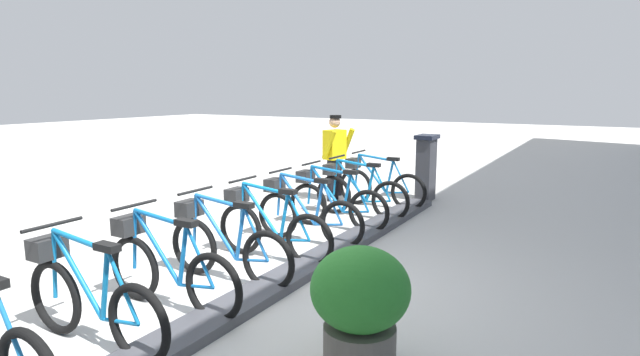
% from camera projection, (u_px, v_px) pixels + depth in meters
% --- Properties ---
extents(ground_plane, '(60.00, 60.00, 0.00)m').
position_uv_depth(ground_plane, '(281.00, 285.00, 5.56)').
color(ground_plane, silver).
extents(dock_rail_base, '(0.44, 9.31, 0.10)m').
position_uv_depth(dock_rail_base, '(281.00, 281.00, 5.55)').
color(dock_rail_base, '#47474C').
rests_on(dock_rail_base, ground).
extents(payment_kiosk, '(0.36, 0.52, 1.28)m').
position_uv_depth(payment_kiosk, '(426.00, 166.00, 9.79)').
color(payment_kiosk, '#38383D').
rests_on(payment_kiosk, ground).
extents(bike_docked_0, '(1.72, 0.54, 1.02)m').
position_uv_depth(bike_docked_0, '(378.00, 184.00, 9.25)').
color(bike_docked_0, black).
rests_on(bike_docked_0, ground).
extents(bike_docked_1, '(1.72, 0.54, 1.02)m').
position_uv_depth(bike_docked_1, '(357.00, 192.00, 8.53)').
color(bike_docked_1, black).
rests_on(bike_docked_1, ground).
extents(bike_docked_2, '(1.72, 0.54, 1.02)m').
position_uv_depth(bike_docked_2, '(333.00, 201.00, 7.80)').
color(bike_docked_2, black).
rests_on(bike_docked_2, ground).
extents(bike_docked_3, '(1.72, 0.54, 1.02)m').
position_uv_depth(bike_docked_3, '(304.00, 213.00, 7.08)').
color(bike_docked_3, black).
rests_on(bike_docked_3, ground).
extents(bike_docked_4, '(1.72, 0.54, 1.02)m').
position_uv_depth(bike_docked_4, '(269.00, 227.00, 6.35)').
color(bike_docked_4, black).
rests_on(bike_docked_4, ground).
extents(bike_docked_5, '(1.72, 0.54, 1.02)m').
position_uv_depth(bike_docked_5, '(224.00, 244.00, 5.63)').
color(bike_docked_5, black).
rests_on(bike_docked_5, ground).
extents(bike_docked_6, '(1.72, 0.54, 1.02)m').
position_uv_depth(bike_docked_6, '(166.00, 267.00, 4.90)').
color(bike_docked_6, black).
rests_on(bike_docked_6, ground).
extents(bike_docked_7, '(1.72, 0.54, 1.02)m').
position_uv_depth(bike_docked_7, '(88.00, 298.00, 4.18)').
color(bike_docked_7, black).
rests_on(bike_docked_7, ground).
extents(worker_near_rack, '(0.56, 0.68, 1.66)m').
position_uv_depth(worker_near_rack, '(335.00, 155.00, 9.67)').
color(worker_near_rack, white).
rests_on(worker_near_rack, ground).
extents(planter_bush, '(0.76, 0.76, 0.97)m').
position_uv_depth(planter_bush, '(360.00, 302.00, 3.81)').
color(planter_bush, '#59544C').
rests_on(planter_bush, ground).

